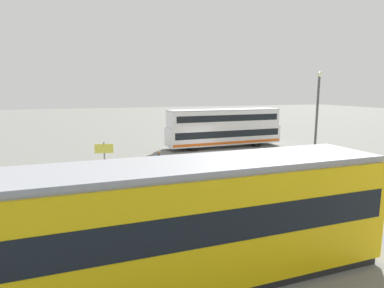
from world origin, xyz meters
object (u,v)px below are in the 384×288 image
tram_yellow (181,222)px  street_lamp (317,114)px  pedestrian_near_railing (159,163)px  info_sign (104,153)px  double_decker_bus (224,128)px  pedestrian_crossing (241,164)px

tram_yellow → street_lamp: street_lamp is taller
pedestrian_near_railing → info_sign: 3.62m
double_decker_bus → pedestrian_near_railing: size_ratio=6.47×
info_sign → street_lamp: 14.41m
info_sign → tram_yellow: bearing=95.7°
pedestrian_crossing → pedestrian_near_railing: bearing=-21.2°
pedestrian_near_railing → pedestrian_crossing: pedestrian_near_railing is taller
tram_yellow → street_lamp: (-12.61, -9.61, 2.12)m
pedestrian_near_railing → street_lamp: bearing=172.0°
street_lamp → info_sign: bearing=-12.4°
double_decker_bus → tram_yellow: (10.68, 20.41, -0.07)m
tram_yellow → pedestrian_crossing: tram_yellow is taller
pedestrian_near_railing → info_sign: size_ratio=0.79×
info_sign → double_decker_bus: bearing=-147.0°
pedestrian_near_railing → pedestrian_crossing: bearing=158.8°
pedestrian_near_railing → tram_yellow: bearing=80.0°
double_decker_bus → pedestrian_near_railing: bearing=46.9°
double_decker_bus → street_lamp: street_lamp is taller
double_decker_bus → pedestrian_near_railing: (8.71, 9.31, -0.88)m
info_sign → street_lamp: size_ratio=0.33×
info_sign → street_lamp: street_lamp is taller
tram_yellow → info_sign: size_ratio=5.58×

